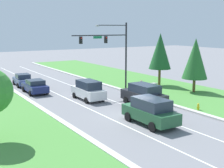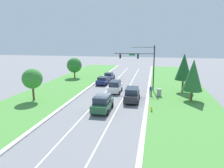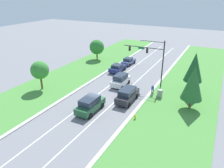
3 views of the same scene
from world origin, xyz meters
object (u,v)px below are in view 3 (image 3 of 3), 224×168
Objects in this scene: conifer_near_right_tree at (194,67)px; oak_near_left_tree at (97,47)px; forest_suv at (90,104)px; fire_hydrant at (135,117)px; slate_blue_sedan at (128,61)px; navy_sedan at (118,68)px; white_suv at (121,80)px; oak_far_left_tree at (40,70)px; traffic_signal_mast at (152,56)px; charcoal_suv at (127,95)px; utility_cabinet at (160,94)px; pedestrian at (153,89)px; conifer_far_right_tree at (193,83)px.

conifer_near_right_tree is 1.42× the size of oak_near_left_tree.
forest_suv reaches higher than fire_hydrant.
navy_sedan is at bearing -88.34° from slate_blue_sedan.
slate_blue_sedan is 0.88× the size of oak_near_left_tree.
white_suv is 13.71m from oak_far_left_tree.
oak_near_left_tree is at bearing 150.56° from traffic_signal_mast.
slate_blue_sedan is at bearing 112.09° from charcoal_suv.
utility_cabinet is (7.51, -1.57, -0.37)m from white_suv.
pedestrian reaches higher than navy_sedan.
conifer_far_right_tree is at bearing 46.30° from fire_hydrant.
charcoal_suv is 9.42m from conifer_far_right_tree.
white_suv is at bearing 90.89° from forest_suv.
oak_far_left_tree is (-18.64, -6.08, 2.76)m from utility_cabinet.
fire_hydrant is 13.19m from conifer_near_right_tree.
oak_far_left_tree is (-17.28, -6.57, 2.47)m from pedestrian.
conifer_near_right_tree is at bearing 47.24° from forest_suv.
navy_sedan is 0.95× the size of oak_near_left_tree.
white_suv is at bearing -150.83° from traffic_signal_mast.
pedestrian is at bearing -35.37° from navy_sedan.
traffic_signal_mast is 6.19× the size of utility_cabinet.
traffic_signal_mast is 7.11m from conifer_near_right_tree.
conifer_far_right_tree reaches higher than oak_far_left_tree.
conifer_near_right_tree is at bearing -126.74° from pedestrian.
forest_suv is 1.08× the size of white_suv.
fire_hydrant is 9.14m from conifer_far_right_tree.
conifer_near_right_tree reaches higher than utility_cabinet.
pedestrian is 22.23m from oak_near_left_tree.
traffic_signal_mast is 5.92m from pedestrian.
oak_far_left_tree is at bearing -108.45° from slate_blue_sedan.
navy_sedan is at bearing -14.40° from pedestrian.
navy_sedan is 10.14m from oak_near_left_tree.
navy_sedan is 1.09× the size of slate_blue_sedan.
slate_blue_sedan is 20.88m from oak_far_left_tree.
pedestrian is 0.34× the size of oak_far_left_tree.
oak_near_left_tree is 28.40m from conifer_far_right_tree.
oak_near_left_tree is (-18.03, 12.83, 2.12)m from pedestrian.
pedestrian is at bearing -49.63° from slate_blue_sedan.
conifer_far_right_tree is (5.80, 6.06, 3.63)m from fire_hydrant.
conifer_near_right_tree is at bearing 40.90° from charcoal_suv.
oak_near_left_tree reaches higher than navy_sedan.
pedestrian is (9.82, -7.33, 0.13)m from navy_sedan.
forest_suv is at bearing -88.74° from white_suv.
white_suv reaches higher than navy_sedan.
conifer_far_right_tree is (24.12, -14.96, 0.91)m from oak_near_left_tree.
utility_cabinet is 7.78m from fire_hydrant.
conifer_far_right_tree is 1.28× the size of oak_far_left_tree.
conifer_near_right_tree is 1.38× the size of oak_far_left_tree.
forest_suv is 6.40m from fire_hydrant.
pedestrian is at bearing -35.43° from oak_near_left_tree.
oak_near_left_tree is (-8.34, 0.12, 2.28)m from slate_blue_sedan.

